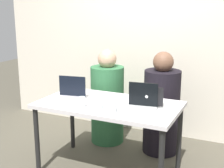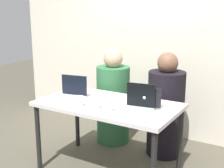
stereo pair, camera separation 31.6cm
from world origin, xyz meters
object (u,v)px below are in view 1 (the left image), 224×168
(person_on_left, at_px, (107,102))
(laptop_front_right, at_px, (141,105))
(water_glass_right, at_px, (113,107))
(water_glass_left, at_px, (82,103))
(water_glass_center, at_px, (98,105))
(person_on_right, at_px, (161,109))
(laptop_back_right, at_px, (148,101))
(laptop_front_left, at_px, (70,95))

(person_on_left, height_order, laptop_front_right, person_on_left)
(water_glass_right, bearing_deg, laptop_front_right, 36.56)
(person_on_left, bearing_deg, water_glass_left, 103.08)
(water_glass_center, bearing_deg, person_on_left, 110.95)
(laptop_front_right, height_order, water_glass_right, laptop_front_right)
(person_on_left, distance_m, person_on_right, 0.71)
(person_on_right, height_order, laptop_back_right, person_on_right)
(person_on_left, bearing_deg, laptop_front_left, 86.51)
(person_on_right, xyz_separation_m, laptop_back_right, (0.02, -0.60, 0.26))
(laptop_front_left, xyz_separation_m, water_glass_left, (0.26, -0.18, -0.00))
(water_glass_left, distance_m, water_glass_center, 0.17)
(person_on_right, distance_m, water_glass_center, 1.02)
(person_on_right, relative_size, water_glass_left, 11.32)
(laptop_front_left, relative_size, water_glass_left, 3.10)
(laptop_front_left, xyz_separation_m, water_glass_right, (0.58, -0.17, -0.00))
(laptop_front_left, height_order, water_glass_center, laptop_front_left)
(laptop_back_right, xyz_separation_m, laptop_front_left, (-0.80, -0.15, 0.01))
(person_on_right, bearing_deg, laptop_front_left, 28.33)
(laptop_front_right, relative_size, water_glass_left, 2.93)
(laptop_back_right, relative_size, water_glass_center, 3.67)
(water_glass_left, bearing_deg, laptop_back_right, 31.61)
(person_on_left, height_order, water_glass_right, person_on_left)
(laptop_back_right, bearing_deg, person_on_left, -49.81)
(person_on_right, bearing_deg, water_glass_left, 45.08)
(water_glass_center, bearing_deg, laptop_front_right, 21.66)
(laptop_front_left, bearing_deg, water_glass_center, -30.58)
(laptop_front_left, xyz_separation_m, water_glass_center, (0.42, -0.16, -0.01))
(water_glass_center, bearing_deg, laptop_front_left, 159.12)
(laptop_front_right, xyz_separation_m, water_glass_left, (-0.54, -0.17, -0.01))
(person_on_left, relative_size, laptop_back_right, 3.47)
(water_glass_right, relative_size, water_glass_left, 0.98)
(laptop_back_right, height_order, laptop_front_left, laptop_front_left)
(laptop_back_right, relative_size, laptop_front_left, 1.04)
(laptop_back_right, distance_m, water_glass_center, 0.50)
(water_glass_right, distance_m, water_glass_center, 0.16)
(laptop_front_right, xyz_separation_m, water_glass_right, (-0.22, -0.16, -0.01))
(person_on_right, relative_size, water_glass_right, 11.50)
(person_on_left, xyz_separation_m, person_on_right, (0.71, 0.00, 0.01))
(laptop_back_right, bearing_deg, person_on_right, -98.10)
(water_glass_left, bearing_deg, laptop_front_left, 144.62)
(laptop_back_right, height_order, water_glass_right, laptop_back_right)
(laptop_front_right, distance_m, laptop_back_right, 0.17)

